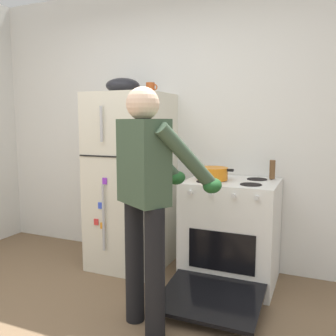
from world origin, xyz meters
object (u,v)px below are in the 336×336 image
(stove_range, at_px, (231,233))
(mixing_bowl, at_px, (123,86))
(person_cook, at_px, (149,188))
(refrigerator, at_px, (132,181))
(red_pot, at_px, (212,174))
(pepper_mill, at_px, (272,170))
(coffee_mug, at_px, (151,88))

(stove_range, distance_m, mixing_bowl, 1.65)
(stove_range, distance_m, person_cook, 1.10)
(refrigerator, distance_m, red_pot, 0.82)
(person_cook, bearing_deg, pepper_mill, 60.67)
(person_cook, bearing_deg, stove_range, 69.90)
(refrigerator, xyz_separation_m, mixing_bowl, (-0.08, 0.00, 0.89))
(coffee_mug, distance_m, mixing_bowl, 0.27)
(red_pot, relative_size, coffee_mug, 3.19)
(red_pot, bearing_deg, pepper_mill, 28.52)
(person_cook, bearing_deg, red_pot, 78.89)
(person_cook, height_order, coffee_mug, coffee_mug)
(pepper_mill, relative_size, mixing_bowl, 0.51)
(stove_range, height_order, mixing_bowl, mixing_bowl)
(red_pot, height_order, coffee_mug, coffee_mug)
(coffee_mug, bearing_deg, refrigerator, -164.60)
(refrigerator, height_order, stove_range, refrigerator)
(mixing_bowl, bearing_deg, coffee_mug, 10.78)
(refrigerator, distance_m, stove_range, 1.04)
(refrigerator, bearing_deg, red_pot, -3.51)
(coffee_mug, xyz_separation_m, pepper_mill, (1.09, 0.15, -0.72))
(stove_range, height_order, coffee_mug, coffee_mug)
(person_cook, distance_m, red_pot, 0.89)
(stove_range, xyz_separation_m, pepper_mill, (0.30, 0.22, 0.54))
(pepper_mill, bearing_deg, stove_range, -144.03)
(red_pot, distance_m, pepper_mill, 0.52)
(red_pot, relative_size, mixing_bowl, 1.13)
(red_pot, height_order, mixing_bowl, mixing_bowl)
(person_cook, xyz_separation_m, mixing_bowl, (-0.72, 0.92, 0.76))
(stove_range, distance_m, coffee_mug, 1.48)
(refrigerator, distance_m, pepper_mill, 1.30)
(pepper_mill, bearing_deg, coffee_mug, -172.15)
(refrigerator, bearing_deg, pepper_mill, 8.96)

